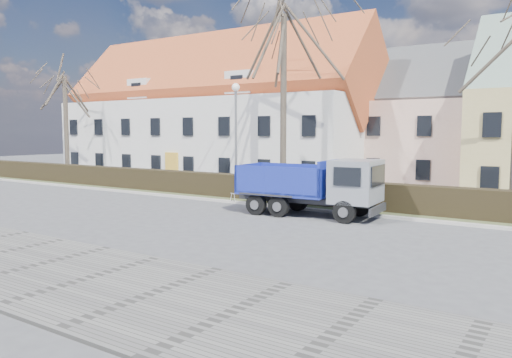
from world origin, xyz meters
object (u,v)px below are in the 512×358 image
Objects in this scene: parked_car_a at (277,179)px; streetlight at (236,139)px; dump_truck at (304,186)px; cart_frame at (231,197)px.

streetlight is at bearing -162.12° from parked_car_a.
dump_truck is 7.68m from streetlight.
dump_truck is at bearing -15.28° from cart_frame.
cart_frame is at bearing -149.64° from parked_car_a.
streetlight is (-6.42, 3.72, 1.96)m from dump_truck.
cart_frame is (-5.09, 1.39, -1.04)m from dump_truck.
streetlight reaches higher than cart_frame.
dump_truck reaches higher than parked_car_a.
cart_frame is (1.33, -2.33, -3.00)m from streetlight.
cart_frame is 0.16× the size of parked_car_a.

